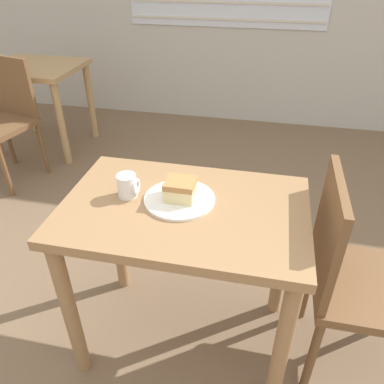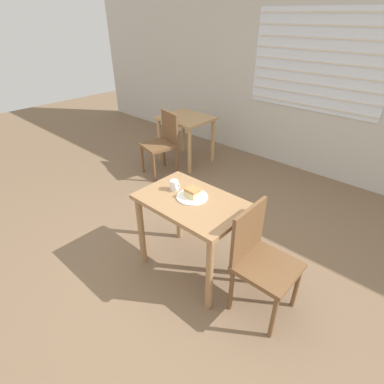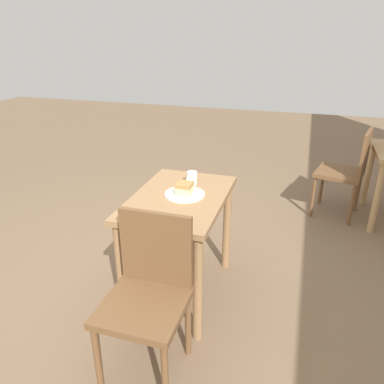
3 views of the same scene
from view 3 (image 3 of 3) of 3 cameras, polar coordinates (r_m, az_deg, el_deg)
name	(u,v)px [view 3 (image 3 of 3)]	position (r m, az deg, el deg)	size (l,w,h in m)	color
ground_plane	(144,288)	(2.95, -7.27, -14.25)	(14.00, 14.00, 0.00)	#7A6047
dining_table_near	(179,215)	(2.57, -1.93, -3.55)	(0.92, 0.60, 0.78)	#9E754C
chair_near_window	(148,291)	(2.10, -6.70, -14.73)	(0.44, 0.44, 0.92)	brown
chair_far_corner	(348,170)	(4.07, 22.63, 3.18)	(0.53, 0.53, 0.92)	brown
plate	(185,194)	(2.51, -1.13, -0.34)	(0.27, 0.27, 0.01)	white
cake_slice	(185,188)	(2.49, -1.14, 0.56)	(0.11, 0.10, 0.08)	beige
coffee_mug	(192,178)	(2.68, -0.02, 2.13)	(0.08, 0.07, 0.09)	white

